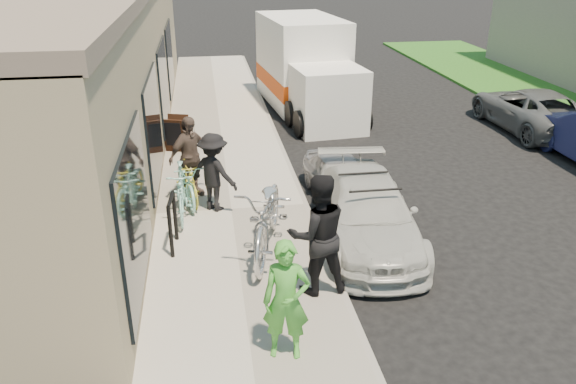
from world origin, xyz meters
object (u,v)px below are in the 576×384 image
bike_rack (172,218)px  cruiser_bike_c (188,181)px  sedan_white (366,212)px  far_car_gray (531,109)px  sedan_silver (342,179)px  sandwich_board (176,134)px  man_standing (318,234)px  cruiser_bike_b (186,181)px  tandem_bike (269,216)px  cruiser_bike_a (181,192)px  woman_rider (286,301)px  moving_truck (306,70)px  bystander_a (214,172)px  bystander_b (190,157)px

bike_rack → cruiser_bike_c: size_ratio=0.64×
sedan_white → far_car_gray: far_car_gray is taller
sedan_silver → sandwich_board: bearing=132.4°
man_standing → cruiser_bike_b: (-2.03, 3.62, -0.52)m
sedan_white → tandem_bike: (-1.85, -0.36, 0.23)m
sedan_white → sedan_silver: sedan_white is taller
man_standing → cruiser_bike_b: 4.18m
sedan_white → cruiser_bike_a: 3.61m
sedan_white → woman_rider: bearing=-116.8°
tandem_bike → bike_rack: bearing=-176.9°
cruiser_bike_b → cruiser_bike_c: cruiser_bike_c is taller
sedan_white → bike_rack: bearing=-174.1°
sandwich_board → tandem_bike: tandem_bike is taller
sandwich_board → sedan_white: size_ratio=0.21×
bike_rack → man_standing: 2.81m
sedan_white → moving_truck: bearing=92.2°
sedan_silver → moving_truck: moving_truck is taller
moving_truck → tandem_bike: bearing=-109.9°
bike_rack → moving_truck: (4.02, 9.18, 0.56)m
bike_rack → bystander_a: 1.70m
sedan_silver → bystander_a: size_ratio=1.79×
far_car_gray → cruiser_bike_b: size_ratio=2.61×
tandem_bike → woman_rider: woman_rider is taller
tandem_bike → cruiser_bike_a: tandem_bike is taller
cruiser_bike_a → cruiser_bike_c: cruiser_bike_a is taller
moving_truck → man_standing: moving_truck is taller
bystander_a → moving_truck: bearing=-73.3°
bike_rack → tandem_bike: bearing=-11.2°
far_car_gray → woman_rider: size_ratio=2.67×
woman_rider → bystander_b: 5.48m
sedan_white → far_car_gray: size_ratio=0.95×
sandwich_board → tandem_bike: (1.76, -5.48, 0.21)m
cruiser_bike_a → bystander_a: 0.74m
bike_rack → sedan_white: bearing=0.5°
bike_rack → bystander_b: (0.30, 2.26, 0.28)m
moving_truck → sedan_white: bearing=-99.1°
sandwich_board → bystander_a: 3.78m
sedan_white → man_standing: bearing=-121.5°
bike_rack → cruiser_bike_b: bike_rack is taller
tandem_bike → cruiser_bike_c: (-1.41, 2.31, -0.22)m
sandwich_board → man_standing: size_ratio=0.47×
bike_rack → sedan_silver: size_ratio=0.34×
sedan_silver → woman_rider: size_ratio=1.73×
tandem_bike → cruiser_bike_b: bearing=136.5°
cruiser_bike_b → tandem_bike: bearing=-69.2°
cruiser_bike_a → bike_rack: bearing=-95.4°
cruiser_bike_b → woman_rider: bearing=-86.6°
woman_rider → man_standing: size_ratio=0.86×
moving_truck → cruiser_bike_b: moving_truck is taller
bike_rack → cruiser_bike_a: size_ratio=0.57×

